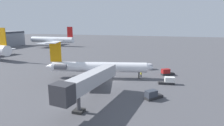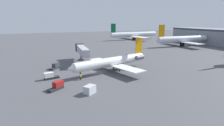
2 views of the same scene
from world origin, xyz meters
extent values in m
cube|color=#4C4C51|center=(0.00, 0.00, -0.05)|extent=(400.00, 400.00, 0.10)
cylinder|color=white|center=(0.99, 5.02, 3.21)|extent=(9.24, 26.43, 2.78)
cone|color=white|center=(4.46, -8.62, 3.21)|extent=(3.10, 2.78, 2.64)
cone|color=white|center=(-2.51, 18.77, 3.21)|extent=(2.93, 3.10, 2.36)
cube|color=white|center=(6.79, 7.53, 2.12)|extent=(11.56, 6.93, 0.24)
cube|color=white|center=(-5.30, 4.45, 2.12)|extent=(11.56, 6.93, 0.24)
cylinder|color=#595960|center=(0.67, 15.55, 3.61)|extent=(2.24, 3.47, 1.50)
cylinder|color=#595960|center=(-3.76, 14.42, 3.61)|extent=(2.24, 3.47, 1.50)
cube|color=orange|center=(-2.04, 16.92, 7.43)|extent=(1.02, 3.16, 5.66)
cube|color=white|center=(-2.04, 16.92, 10.16)|extent=(7.18, 4.00, 0.20)
cylinder|color=black|center=(3.77, -5.91, 0.91)|extent=(0.36, 0.36, 1.82)
cylinder|color=black|center=(2.05, 7.36, 0.91)|extent=(0.36, 0.36, 1.82)
cylinder|color=black|center=(-1.06, 6.57, 0.91)|extent=(0.36, 0.36, 1.82)
cube|color=#ADADB2|center=(-15.34, 0.14, 4.79)|extent=(17.43, 4.73, 2.60)
cube|color=#333338|center=(-23.50, 1.16, 4.79)|extent=(2.78, 3.47, 3.20)
cylinder|color=#4C4C51|center=(-19.62, 0.67, 1.74)|extent=(0.70, 0.70, 3.49)
cube|color=#262626|center=(-19.62, 0.67, 0.25)|extent=(1.80, 1.80, 0.50)
cube|color=black|center=(5.20, -6.27, 0.42)|extent=(0.40, 0.37, 0.85)
cube|color=yellow|center=(5.20, -6.27, 1.15)|extent=(0.48, 0.42, 0.60)
sphere|color=tan|center=(5.20, -6.27, 1.57)|extent=(0.24, 0.24, 0.24)
cube|color=#262628|center=(10.26, -13.62, 0.30)|extent=(3.39, 4.10, 0.60)
cube|color=maroon|center=(9.81, -12.95, 1.25)|extent=(2.50, 2.77, 1.30)
cube|color=#262628|center=(-9.46, -11.24, 0.30)|extent=(3.91, 3.72, 0.60)
cube|color=#333842|center=(-10.05, -10.70, 1.25)|extent=(2.72, 2.65, 1.30)
cube|color=#262628|center=(1.05, -13.40, 0.30)|extent=(2.12, 4.19, 0.60)
cube|color=white|center=(1.20, -14.18, 1.25)|extent=(1.82, 2.62, 1.30)
cube|color=silver|center=(15.63, -7.02, 0.92)|extent=(2.91, 3.10, 1.84)
cube|color=orange|center=(11.06, 50.37, 10.23)|extent=(0.85, 4.00, 7.00)
cylinder|color=silver|center=(65.14, 66.14, 4.40)|extent=(4.90, 32.86, 4.01)
cube|color=red|center=(65.53, 51.76, 9.91)|extent=(0.41, 4.01, 7.00)
cube|color=silver|center=(65.14, 66.14, 2.80)|extent=(27.68, 6.75, 0.30)
cube|color=black|center=(65.14, 66.14, 1.20)|extent=(1.20, 2.80, 2.40)
camera|label=1|loc=(-45.97, -13.77, 15.01)|focal=29.43mm
camera|label=2|loc=(53.12, -18.63, 15.99)|focal=29.81mm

